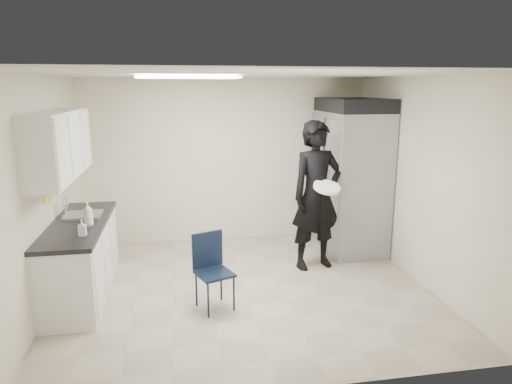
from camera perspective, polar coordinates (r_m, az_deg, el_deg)
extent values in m
plane|color=tan|center=(5.82, -1.44, -12.00)|extent=(4.50, 4.50, 0.00)
plane|color=silver|center=(5.28, -1.60, 14.52)|extent=(4.50, 4.50, 0.00)
plane|color=beige|center=(7.35, -3.79, 3.89)|extent=(4.50, 0.00, 4.50)
plane|color=beige|center=(5.55, -25.15, -0.31)|extent=(0.00, 4.00, 4.00)
plane|color=beige|center=(6.14, 19.75, 1.33)|extent=(0.00, 4.00, 4.00)
cube|color=white|center=(5.63, -8.45, 13.99)|extent=(1.20, 0.60, 0.02)
cube|color=silver|center=(5.91, -21.02, -8.00)|extent=(0.60, 1.90, 0.86)
cube|color=black|center=(5.77, -21.38, -3.76)|extent=(0.64, 1.95, 0.05)
cube|color=gray|center=(6.00, -20.73, -3.22)|extent=(0.42, 0.40, 0.14)
cylinder|color=silver|center=(6.01, -22.71, -1.90)|extent=(0.02, 0.02, 0.24)
cube|color=silver|center=(5.61, -23.42, 5.44)|extent=(0.35, 1.80, 0.75)
cube|color=black|center=(6.77, -21.61, 4.96)|extent=(0.22, 0.30, 0.35)
cube|color=yellow|center=(5.66, -24.76, -0.87)|extent=(0.00, 0.12, 0.07)
cube|color=yellow|center=(5.86, -24.24, -0.79)|extent=(0.00, 0.12, 0.07)
cube|color=gray|center=(7.13, 11.66, 1.32)|extent=(0.80, 1.35, 2.10)
cube|color=black|center=(7.00, 12.10, 10.58)|extent=(0.80, 1.35, 0.20)
cube|color=black|center=(5.20, -5.20, -10.14)|extent=(0.48, 0.48, 0.84)
imported|color=black|center=(6.24, 7.58, -0.47)|extent=(0.84, 0.66, 2.04)
cylinder|color=silver|center=(6.00, 8.85, 0.60)|extent=(0.43, 0.43, 0.04)
imported|color=white|center=(5.54, -20.26, -2.57)|extent=(0.13, 0.13, 0.28)
imported|color=#A1A3AD|center=(5.21, -20.91, -4.18)|extent=(0.08, 0.08, 0.18)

